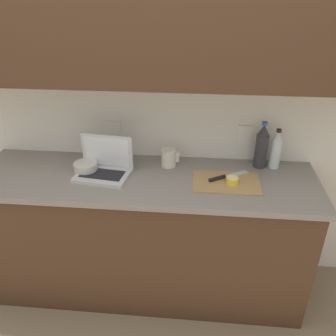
{
  "coord_description": "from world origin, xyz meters",
  "views": [
    {
      "loc": [
        0.31,
        -1.82,
        1.97
      ],
      "look_at": [
        0.14,
        -0.01,
        0.97
      ],
      "focal_mm": 38.0,
      "sensor_mm": 36.0,
      "label": 1
    }
  ],
  "objects_px": {
    "lemon_half_cut": "(232,180)",
    "cutting_board": "(226,182)",
    "laptop": "(104,166)",
    "knife": "(222,177)",
    "bottle_green_soda": "(262,147)",
    "bowl_white": "(86,168)",
    "bottle_oil_tall": "(276,150)",
    "measuring_cup": "(169,158)"
  },
  "relations": [
    {
      "from": "laptop",
      "to": "bowl_white",
      "type": "relative_size",
      "value": 2.4
    },
    {
      "from": "knife",
      "to": "lemon_half_cut",
      "type": "xyz_separation_m",
      "value": [
        0.06,
        -0.05,
        0.01
      ]
    },
    {
      "from": "lemon_half_cut",
      "to": "bottle_green_soda",
      "type": "xyz_separation_m",
      "value": [
        0.18,
        0.24,
        0.11
      ]
    },
    {
      "from": "knife",
      "to": "lemon_half_cut",
      "type": "bearing_deg",
      "value": -71.58
    },
    {
      "from": "lemon_half_cut",
      "to": "cutting_board",
      "type": "bearing_deg",
      "value": 157.84
    },
    {
      "from": "bottle_green_soda",
      "to": "bottle_oil_tall",
      "type": "distance_m",
      "value": 0.09
    },
    {
      "from": "bottle_green_soda",
      "to": "bowl_white",
      "type": "relative_size",
      "value": 2.09
    },
    {
      "from": "lemon_half_cut",
      "to": "bowl_white",
      "type": "height_order",
      "value": "bowl_white"
    },
    {
      "from": "bottle_green_soda",
      "to": "bowl_white",
      "type": "height_order",
      "value": "bottle_green_soda"
    },
    {
      "from": "bowl_white",
      "to": "laptop",
      "type": "bearing_deg",
      "value": -2.62
    },
    {
      "from": "bottle_green_soda",
      "to": "bowl_white",
      "type": "distance_m",
      "value": 1.09
    },
    {
      "from": "cutting_board",
      "to": "measuring_cup",
      "type": "height_order",
      "value": "measuring_cup"
    },
    {
      "from": "knife",
      "to": "bottle_oil_tall",
      "type": "bearing_deg",
      "value": -2.39
    },
    {
      "from": "laptop",
      "to": "bottle_oil_tall",
      "type": "height_order",
      "value": "bottle_oil_tall"
    },
    {
      "from": "bottle_green_soda",
      "to": "laptop",
      "type": "bearing_deg",
      "value": -168.93
    },
    {
      "from": "knife",
      "to": "measuring_cup",
      "type": "bearing_deg",
      "value": 123.44
    },
    {
      "from": "bottle_oil_tall",
      "to": "measuring_cup",
      "type": "height_order",
      "value": "bottle_oil_tall"
    },
    {
      "from": "knife",
      "to": "bottle_green_soda",
      "type": "bearing_deg",
      "value": 5.99
    },
    {
      "from": "lemon_half_cut",
      "to": "bottle_oil_tall",
      "type": "distance_m",
      "value": 0.37
    },
    {
      "from": "knife",
      "to": "bottle_green_soda",
      "type": "relative_size",
      "value": 0.82
    },
    {
      "from": "cutting_board",
      "to": "measuring_cup",
      "type": "distance_m",
      "value": 0.4
    },
    {
      "from": "lemon_half_cut",
      "to": "bottle_oil_tall",
      "type": "bearing_deg",
      "value": 41.05
    },
    {
      "from": "cutting_board",
      "to": "bowl_white",
      "type": "xyz_separation_m",
      "value": [
        -0.85,
        0.04,
        0.03
      ]
    },
    {
      "from": "knife",
      "to": "bowl_white",
      "type": "relative_size",
      "value": 1.72
    },
    {
      "from": "lemon_half_cut",
      "to": "bowl_white",
      "type": "distance_m",
      "value": 0.89
    },
    {
      "from": "laptop",
      "to": "bowl_white",
      "type": "bearing_deg",
      "value": -175.12
    },
    {
      "from": "lemon_half_cut",
      "to": "measuring_cup",
      "type": "distance_m",
      "value": 0.44
    },
    {
      "from": "cutting_board",
      "to": "bottle_green_soda",
      "type": "height_order",
      "value": "bottle_green_soda"
    },
    {
      "from": "bottle_oil_tall",
      "to": "measuring_cup",
      "type": "distance_m",
      "value": 0.67
    },
    {
      "from": "bottle_green_soda",
      "to": "bottle_oil_tall",
      "type": "relative_size",
      "value": 1.17
    },
    {
      "from": "bottle_green_soda",
      "to": "bowl_white",
      "type": "xyz_separation_m",
      "value": [
        -1.07,
        -0.18,
        -0.11
      ]
    },
    {
      "from": "lemon_half_cut",
      "to": "bottle_green_soda",
      "type": "distance_m",
      "value": 0.32
    },
    {
      "from": "laptop",
      "to": "knife",
      "type": "distance_m",
      "value": 0.71
    },
    {
      "from": "cutting_board",
      "to": "bottle_oil_tall",
      "type": "relative_size",
      "value": 1.52
    },
    {
      "from": "knife",
      "to": "bottle_green_soda",
      "type": "xyz_separation_m",
      "value": [
        0.24,
        0.19,
        0.12
      ]
    },
    {
      "from": "lemon_half_cut",
      "to": "bowl_white",
      "type": "xyz_separation_m",
      "value": [
        -0.89,
        0.06,
        0.01
      ]
    },
    {
      "from": "knife",
      "to": "measuring_cup",
      "type": "relative_size",
      "value": 2.15
    },
    {
      "from": "bottle_oil_tall",
      "to": "knife",
      "type": "bearing_deg",
      "value": -149.97
    },
    {
      "from": "cutting_board",
      "to": "bottle_oil_tall",
      "type": "distance_m",
      "value": 0.4
    },
    {
      "from": "laptop",
      "to": "measuring_cup",
      "type": "xyz_separation_m",
      "value": [
        0.38,
        0.14,
        -0.0
      ]
    },
    {
      "from": "cutting_board",
      "to": "knife",
      "type": "relative_size",
      "value": 1.58
    },
    {
      "from": "laptop",
      "to": "lemon_half_cut",
      "type": "bearing_deg",
      "value": 3.58
    }
  ]
}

